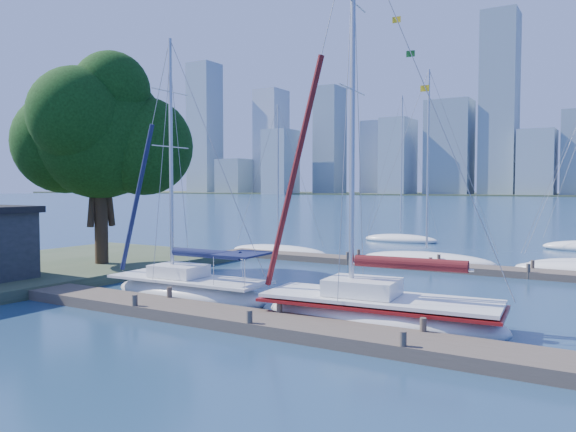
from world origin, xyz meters
The scene contains 10 objects.
ground centered at (0.00, 0.00, 0.00)m, with size 700.00×700.00×0.00m, color navy.
near_dock centered at (0.00, 0.00, 0.20)m, with size 26.00×2.00×0.40m, color #4B4137.
far_dock centered at (2.00, 16.00, 0.18)m, with size 30.00×1.80×0.36m, color #4B4137.
shore centered at (-17.00, 3.00, 0.25)m, with size 12.00×22.00×0.50m, color #38472D.
tree centered at (-14.27, 5.67, 7.71)m, with size 9.25×8.41×11.68m.
sailboat_navy centered at (-5.42, 2.52, 0.91)m, with size 7.67×2.68×11.34m.
sailboat_maroon centered at (3.04, 2.31, 1.12)m, with size 8.66×3.45×14.22m.
bg_boat_0 centered at (-10.40, 17.64, 0.22)m, with size 7.59×2.66×10.59m.
bg_boat_2 centered at (0.00, 17.79, 0.25)m, with size 8.26×2.59×11.96m.
bg_boat_6 centered at (-6.04, 30.38, 0.24)m, with size 6.49×2.40×12.61m.
Camera 1 is at (9.93, -15.25, 4.68)m, focal length 35.00 mm.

